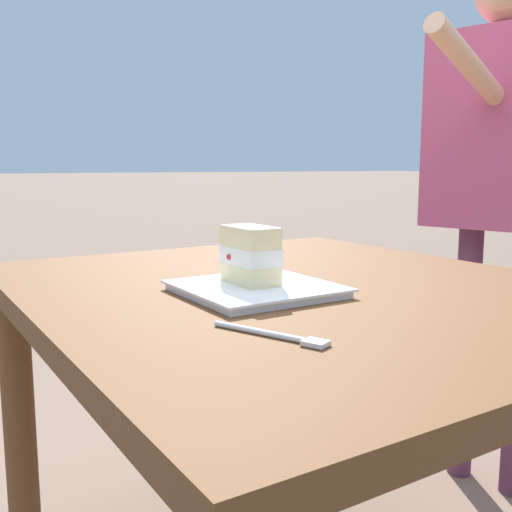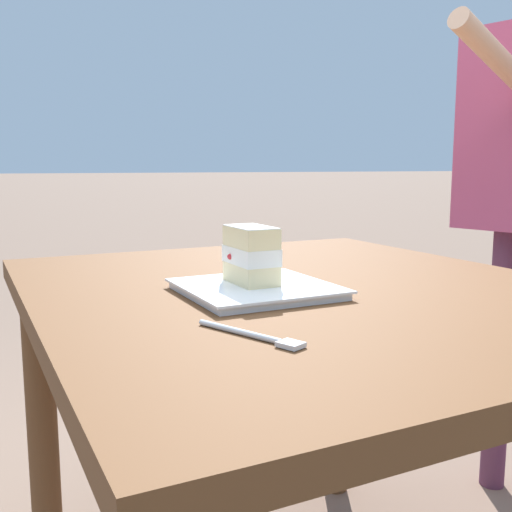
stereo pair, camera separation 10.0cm
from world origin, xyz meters
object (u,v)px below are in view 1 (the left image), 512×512
at_px(patio_table, 299,344).
at_px(cake_slice, 250,255).
at_px(diner_person, 504,139).
at_px(dessert_plate, 256,289).
at_px(dessert_fork, 276,335).

relative_size(patio_table, cake_slice, 10.45).
bearing_deg(diner_person, patio_table, 104.04).
distance_m(patio_table, dessert_plate, 0.17).
bearing_deg(dessert_fork, cake_slice, -24.94).
distance_m(dessert_plate, cake_slice, 0.06).
height_order(patio_table, diner_person, diner_person).
distance_m(patio_table, dessert_fork, 0.38).
relative_size(dessert_plate, dessert_fork, 1.49).
distance_m(dessert_fork, diner_person, 1.25).
height_order(patio_table, cake_slice, cake_slice).
height_order(dessert_plate, diner_person, diner_person).
xyz_separation_m(cake_slice, diner_person, (0.24, -1.00, 0.22)).
height_order(dessert_fork, diner_person, diner_person).
xyz_separation_m(patio_table, dessert_fork, (-0.27, 0.23, 0.12)).
bearing_deg(dessert_plate, dessert_fork, 153.33).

